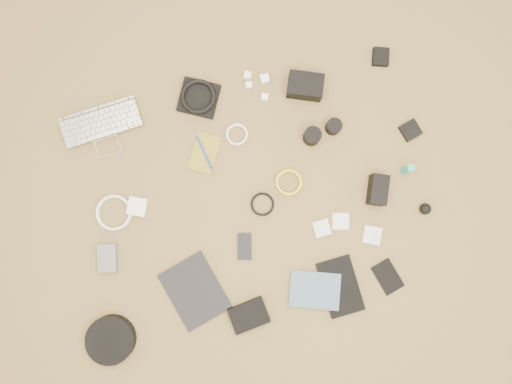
{
  "coord_description": "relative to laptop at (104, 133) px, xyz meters",
  "views": [
    {
      "loc": [
        0.01,
        -0.1,
        1.99
      ],
      "look_at": [
        0.03,
        0.03,
        0.02
      ],
      "focal_mm": 35.0,
      "sensor_mm": 36.0,
      "label": 1
    }
  ],
  "objects": [
    {
      "name": "air_blower",
      "position": [
        1.21,
        -0.5,
        0.01
      ],
      "size": [
        0.06,
        0.06,
        0.05
      ],
      "primitive_type": "sphere",
      "rotation": [
        0.0,
        0.0,
        -0.31
      ],
      "color": "black",
      "rests_on": "ground"
    },
    {
      "name": "room_shell",
      "position": [
        0.54,
        -0.36,
        1.24
      ],
      "size": [
        4.04,
        4.04,
        2.58
      ],
      "color": "brown",
      "rests_on": "ground"
    },
    {
      "name": "phone",
      "position": [
        0.49,
        -0.53,
        -0.01
      ],
      "size": [
        0.07,
        0.11,
        0.01
      ],
      "primitive_type": "cube",
      "rotation": [
        0.0,
        0.0,
        -0.14
      ],
      "color": "black",
      "rests_on": "ground"
    },
    {
      "name": "charger_a",
      "position": [
        0.6,
        0.14,
        0.0
      ],
      "size": [
        0.04,
        0.04,
        0.03
      ],
      "primitive_type": "cube",
      "rotation": [
        0.0,
        0.0,
        -0.38
      ],
      "color": "white",
      "rests_on": "ground"
    },
    {
      "name": "lens_cleaner",
      "position": [
        1.16,
        -0.34,
        0.04
      ],
      "size": [
        0.04,
        0.04,
        0.1
      ],
      "primitive_type": "cylinder",
      "rotation": [
        0.0,
        0.0,
        -0.34
      ],
      "color": "#1AAB96",
      "rests_on": "ground"
    },
    {
      "name": "charger_c",
      "position": [
        0.67,
        0.12,
        0.0
      ],
      "size": [
        0.04,
        0.04,
        0.03
      ],
      "primitive_type": "cube",
      "rotation": [
        0.0,
        0.0,
        0.08
      ],
      "color": "white",
      "rests_on": "ground"
    },
    {
      "name": "drive_case",
      "position": [
        0.46,
        -0.8,
        0.01
      ],
      "size": [
        0.16,
        0.13,
        0.04
      ],
      "primitive_type": "cube",
      "rotation": [
        0.0,
        0.0,
        0.21
      ],
      "color": "black",
      "rests_on": "ground"
    },
    {
      "name": "charger_b",
      "position": [
        0.6,
        0.1,
        -0.0
      ],
      "size": [
        0.03,
        0.03,
        0.02
      ],
      "primitive_type": "cube",
      "rotation": [
        0.0,
        0.0,
        -0.29
      ],
      "color": "white",
      "rests_on": "ground"
    },
    {
      "name": "lens_b",
      "position": [
        0.91,
        -0.12,
        0.02
      ],
      "size": [
        0.07,
        0.07,
        0.06
      ],
      "primitive_type": "cylinder",
      "rotation": [
        0.0,
        0.0,
        0.23
      ],
      "color": "black",
      "rests_on": "ground"
    },
    {
      "name": "notebook_black_a",
      "position": [
        0.83,
        -0.75,
        -0.0
      ],
      "size": [
        0.16,
        0.24,
        0.02
      ],
      "primitive_type": "cube",
      "rotation": [
        0.0,
        0.0,
        0.12
      ],
      "color": "black",
      "rests_on": "ground"
    },
    {
      "name": "cable_yellow",
      "position": [
        0.7,
        -0.31,
        -0.01
      ],
      "size": [
        0.13,
        0.13,
        0.01
      ],
      "primitive_type": "torus",
      "rotation": [
        0.0,
        0.0,
        -0.2
      ],
      "color": "yellow",
      "rests_on": "ground"
    },
    {
      "name": "notebook_olive",
      "position": [
        0.38,
        -0.14,
        -0.01
      ],
      "size": [
        0.16,
        0.18,
        0.01
      ],
      "primitive_type": "cube",
      "rotation": [
        0.0,
        0.0,
        -0.44
      ],
      "color": "olive",
      "rests_on": "ground"
    },
    {
      "name": "cable_white_a",
      "position": [
        0.52,
        -0.09,
        -0.01
      ],
      "size": [
        0.11,
        0.11,
        0.01
      ],
      "primitive_type": "torus",
      "rotation": [
        0.0,
        0.0,
        0.31
      ],
      "color": "white",
      "rests_on": "ground"
    },
    {
      "name": "flash",
      "position": [
        1.04,
        -0.4,
        0.03
      ],
      "size": [
        0.1,
        0.13,
        0.09
      ],
      "primitive_type": "cube",
      "rotation": [
        0.0,
        0.0,
        -0.29
      ],
      "color": "black",
      "rests_on": "ground"
    },
    {
      "name": "filter_case_right",
      "position": [
        0.99,
        -0.57,
        -0.01
      ],
      "size": [
        0.09,
        0.09,
        0.01
      ],
      "primitive_type": "cube",
      "rotation": [
        0.0,
        0.0,
        -0.35
      ],
      "color": "silver",
      "rests_on": "ground"
    },
    {
      "name": "headphones",
      "position": [
        0.4,
        0.08,
        0.02
      ],
      "size": [
        0.16,
        0.16,
        0.02
      ],
      "primitive_type": "torus",
      "rotation": [
        0.0,
        0.0,
        -0.11
      ],
      "color": "black",
      "rests_on": "headphone_pouch"
    },
    {
      "name": "filter_case_mid",
      "position": [
        0.88,
        -0.5,
        -0.01
      ],
      "size": [
        0.08,
        0.08,
        0.01
      ],
      "primitive_type": "cube",
      "rotation": [
        0.0,
        0.0,
        -0.15
      ],
      "color": "silver",
      "rests_on": "ground"
    },
    {
      "name": "battery_charger",
      "position": [
        -0.05,
        -0.49,
        0.0
      ],
      "size": [
        0.08,
        0.12,
        0.03
      ],
      "primitive_type": "cube",
      "rotation": [
        0.0,
        0.0,
        -0.11
      ],
      "color": "slate",
      "rests_on": "ground"
    },
    {
      "name": "cable_white_b",
      "position": [
        -0.01,
        -0.32,
        -0.01
      ],
      "size": [
        0.15,
        0.15,
        0.01
      ],
      "primitive_type": "torus",
      "rotation": [
        0.0,
        0.0,
        0.03
      ],
      "color": "white",
      "rests_on": "ground"
    },
    {
      "name": "lens_pouch",
      "position": [
        1.15,
        0.14,
        0.0
      ],
      "size": [
        0.08,
        0.09,
        0.03
      ],
      "primitive_type": "cube",
      "rotation": [
        0.0,
        0.0,
        -0.22
      ],
      "color": "black",
      "rests_on": "ground"
    },
    {
      "name": "pen_blue",
      "position": [
        0.38,
        -0.14,
        0.0
      ],
      "size": [
        0.05,
        0.14,
        0.01
      ],
      "primitive_type": "cylinder",
      "rotation": [
        1.57,
        0.0,
        0.28
      ],
      "color": "#142FA8",
      "rests_on": "notebook_olive"
    },
    {
      "name": "card_reader",
      "position": [
        1.22,
        -0.18,
        -0.0
      ],
      "size": [
        0.09,
        0.09,
        0.02
      ],
      "primitive_type": "cube",
      "rotation": [
        0.0,
        0.0,
        0.36
      ],
      "color": "black",
      "rests_on": "ground"
    },
    {
      "name": "notebook_black_b",
      "position": [
        1.02,
        -0.74,
        -0.01
      ],
      "size": [
        0.12,
        0.15,
        0.01
      ],
      "primitive_type": "cube",
      "rotation": [
        0.0,
        0.0,
        0.37
      ],
      "color": "black",
      "rests_on": "ground"
    },
    {
      "name": "dslr_camera",
      "position": [
        0.82,
        0.06,
        0.03
      ],
      "size": [
        0.16,
        0.13,
        0.08
      ],
      "primitive_type": "cube",
      "rotation": [
        0.0,
        0.0,
        -0.29
      ],
      "color": "black",
      "rests_on": "ground"
    },
    {
      "name": "headphone_pouch",
      "position": [
        0.4,
        0.08,
        0.0
      ],
      "size": [
        0.19,
        0.19,
        0.03
      ],
      "primitive_type": "cube",
      "rotation": [
        0.0,
        0.0,
        -0.4
      ],
      "color": "black",
      "rests_on": "ground"
    },
    {
      "name": "paperback",
      "position": [
        0.71,
        -0.82,
        -0.0
      ],
      "size": [
        0.22,
        0.19,
        0.02
      ],
      "primitive_type": "imported",
      "rotation": [
        0.0,
        0.0,
        1.33
      ],
      "color": "#445E74",
      "rests_on": "ground"
    },
    {
      "name": "charger_d",
      "position": [
        0.66,
        0.04,
        0.0
      ],
      "size": [
        0.03,
        0.03,
        0.03
      ],
      "primitive_type": "cube",
      "rotation": [
        0.0,
        0.0,
        -0.27
      ],
      "color": "white",
      "rests_on": "ground"
    },
    {
      "name": "headphone_case",
      "position": [
        -0.08,
        -0.81,
        0.01
      ],
      "size": [
        0.23,
        0.23,
        0.05
      ],
      "primitive_type": "cylinder",
      "rotation": [
        0.0,
        0.0,
        0.26
      ],
      "color": "black",
      "rests_on": "ground"
    },
    {
      "name": "tablet",
      "position": [
        0.27,
        -0.68,
        -0.01
      ],
      "size": [
        0.28,
        0.31,
        0.01
      ],
      "primitive_type": "cube",
      "rotation": [
        0.0,
        0.0,
        0.37
      ],
      "color": "black",
      "rests_on": "ground"
    },
    {
      "name": "filter_case_left",
      "position": [
        0.8,
        -0.51,
        -0.01
      ],
      "size": [
        0.07,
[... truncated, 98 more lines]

